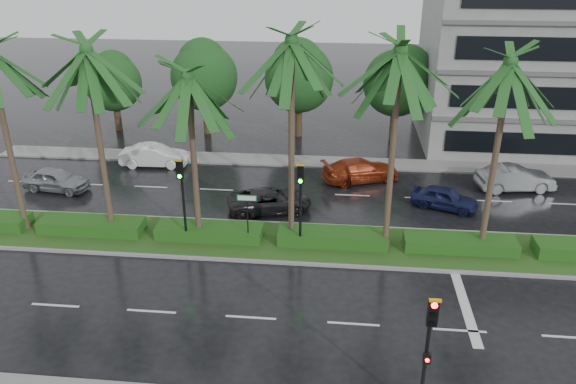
# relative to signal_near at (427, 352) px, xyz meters

# --- Properties ---
(ground) EXTENTS (120.00, 120.00, 0.00)m
(ground) POSITION_rel_signal_near_xyz_m (-6.00, 9.39, -2.50)
(ground) COLOR black
(ground) RESTS_ON ground
(far_sidewalk) EXTENTS (40.00, 2.00, 0.12)m
(far_sidewalk) POSITION_rel_signal_near_xyz_m (-6.00, 21.39, -2.44)
(far_sidewalk) COLOR slate
(far_sidewalk) RESTS_ON ground
(median) EXTENTS (36.00, 4.00, 0.15)m
(median) POSITION_rel_signal_near_xyz_m (-6.00, 10.39, -2.42)
(median) COLOR gray
(median) RESTS_ON ground
(hedge) EXTENTS (35.20, 1.40, 0.60)m
(hedge) POSITION_rel_signal_near_xyz_m (-6.00, 10.39, -2.05)
(hedge) COLOR #184B15
(hedge) RESTS_ON median
(lane_markings) EXTENTS (34.00, 13.06, 0.01)m
(lane_markings) POSITION_rel_signal_near_xyz_m (-2.96, 8.96, -2.50)
(lane_markings) COLOR silver
(lane_markings) RESTS_ON ground
(palm_row) EXTENTS (26.30, 4.20, 10.33)m
(palm_row) POSITION_rel_signal_near_xyz_m (-7.25, 10.41, 5.88)
(palm_row) COLOR #483A29
(palm_row) RESTS_ON median
(signal_near) EXTENTS (0.34, 0.45, 4.36)m
(signal_near) POSITION_rel_signal_near_xyz_m (0.00, 0.00, 0.00)
(signal_near) COLOR black
(signal_near) RESTS_ON near_sidewalk
(signal_median_left) EXTENTS (0.34, 0.42, 4.36)m
(signal_median_left) POSITION_rel_signal_near_xyz_m (-10.00, 9.69, 0.49)
(signal_median_left) COLOR black
(signal_median_left) RESTS_ON median
(signal_median_right) EXTENTS (0.34, 0.42, 4.36)m
(signal_median_right) POSITION_rel_signal_near_xyz_m (-4.50, 9.69, 0.49)
(signal_median_right) COLOR black
(signal_median_right) RESTS_ON median
(street_sign) EXTENTS (0.95, 0.09, 2.60)m
(street_sign) POSITION_rel_signal_near_xyz_m (-7.00, 9.87, -0.38)
(street_sign) COLOR black
(street_sign) RESTS_ON median
(bg_trees) EXTENTS (32.52, 5.01, 7.23)m
(bg_trees) POSITION_rel_signal_near_xyz_m (-5.16, 26.98, 1.95)
(bg_trees) COLOR #392E1A
(bg_trees) RESTS_ON ground
(building) EXTENTS (16.00, 10.00, 12.00)m
(building) POSITION_rel_signal_near_xyz_m (11.00, 27.39, 3.50)
(building) COLOR gray
(building) RESTS_ON ground
(car_silver) EXTENTS (2.09, 4.09, 1.33)m
(car_silver) POSITION_rel_signal_near_xyz_m (-19.34, 15.40, -1.84)
(car_silver) COLOR gray
(car_silver) RESTS_ON ground
(car_white) EXTENTS (1.74, 4.37, 1.41)m
(car_white) POSITION_rel_signal_near_xyz_m (-14.84, 19.79, -1.80)
(car_white) COLOR white
(car_white) RESTS_ON ground
(car_darkgrey) EXTENTS (3.29, 4.94, 1.26)m
(car_darkgrey) POSITION_rel_signal_near_xyz_m (-6.50, 13.87, -1.87)
(car_darkgrey) COLOR black
(car_darkgrey) RESTS_ON ground
(car_red) EXTENTS (3.51, 5.11, 1.37)m
(car_red) POSITION_rel_signal_near_xyz_m (-1.50, 18.64, -1.82)
(car_red) COLOR maroon
(car_red) RESTS_ON ground
(car_blue) EXTENTS (2.64, 3.87, 1.22)m
(car_blue) POSITION_rel_signal_near_xyz_m (3.00, 15.20, -1.89)
(car_blue) COLOR #181E4A
(car_blue) RESTS_ON ground
(car_grey) EXTENTS (2.21, 4.62, 1.46)m
(car_grey) POSITION_rel_signal_near_xyz_m (7.50, 18.15, -1.77)
(car_grey) COLOR slate
(car_grey) RESTS_ON ground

